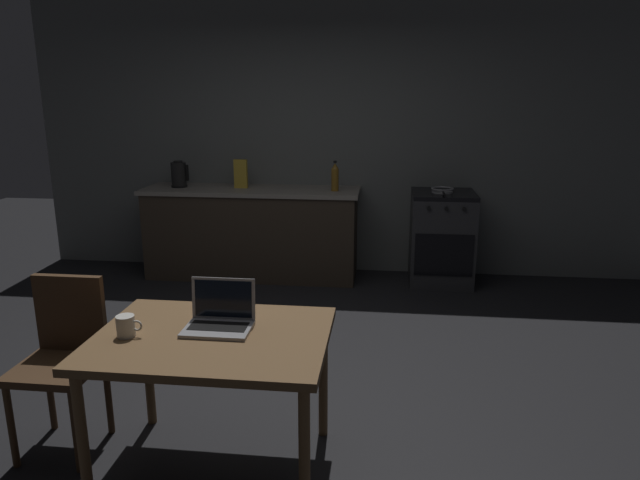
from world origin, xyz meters
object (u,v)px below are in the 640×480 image
dining_table (212,349)px  cereal_box (241,174)px  electric_kettle (179,175)px  bottle (335,177)px  frying_pan (442,190)px  coffee_mug (126,326)px  chair (64,351)px  stove_oven (441,238)px  laptop (220,319)px

dining_table → cereal_box: (-0.64, 3.12, 0.40)m
electric_kettle → bottle: bottle is taller
bottle → cereal_box: size_ratio=1.03×
frying_pan → coffee_mug: (-1.73, -3.14, -0.15)m
coffee_mug → cereal_box: cereal_box is taller
dining_table → chair: size_ratio=1.22×
cereal_box → stove_oven: bearing=-0.6°
dining_table → bottle: 3.09m
chair → dining_table: bearing=-13.8°
stove_oven → dining_table: stove_oven is taller
laptop → bottle: (0.29, 2.97, 0.27)m
chair → frying_pan: 3.68m
electric_kettle → frying_pan: electric_kettle is taller
dining_table → electric_kettle: bearing=112.4°
coffee_mug → electric_kettle: bearing=105.6°
dining_table → chair: bearing=170.6°
coffee_mug → cereal_box: bearing=94.5°
electric_kettle → coffee_mug: size_ratio=2.11×
dining_table → coffee_mug: bearing=-170.5°
chair → laptop: 0.90m
laptop → frying_pan: 3.27m
laptop → bottle: size_ratio=1.09×
laptop → cereal_box: cereal_box is taller
laptop → coffee_mug: (-0.41, -0.15, 0.00)m
electric_kettle → laptop: bearing=-66.8°
stove_oven → coffee_mug: stove_oven is taller
frying_pan → coffee_mug: 3.59m
laptop → cereal_box: size_ratio=1.13×
laptop → coffee_mug: size_ratio=2.55×
cereal_box → dining_table: bearing=-78.4°
chair → electric_kettle: bearing=93.8°
frying_pan → cereal_box: (-1.98, 0.05, 0.12)m
laptop → frying_pan: size_ratio=0.82×
chair → electric_kettle: electric_kettle is taller
frying_pan → bottle: bearing=-178.9°
bottle → laptop: bearing=-95.6°
chair → laptop: size_ratio=2.84×
electric_kettle → bottle: (1.58, -0.05, 0.01)m
stove_oven → coffee_mug: size_ratio=7.22×
stove_oven → coffee_mug: (-1.75, -3.17, 0.33)m
chair → laptop: bearing=-8.3°
stove_oven → coffee_mug: bearing=-118.9°
dining_table → laptop: size_ratio=3.46×
frying_pan → coffee_mug: size_ratio=3.10×
frying_pan → dining_table: bearing=-113.5°
stove_oven → dining_table: 3.39m
cereal_box → bottle: bearing=-4.2°
chair → stove_oven: bearing=48.9°
stove_oven → bottle: bearing=-177.4°
chair → frying_pan: frying_pan is taller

